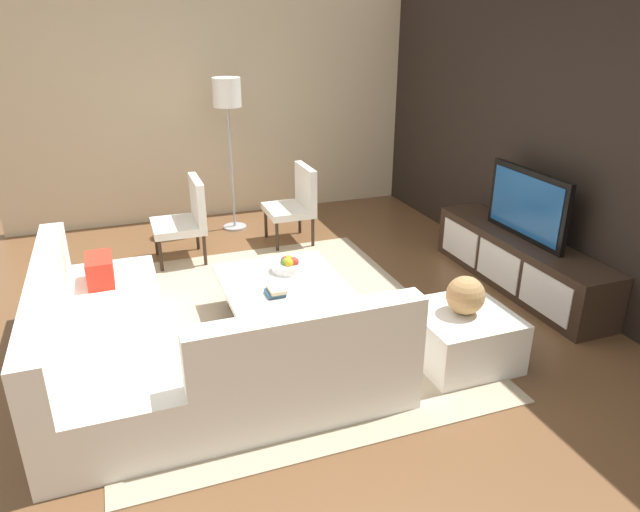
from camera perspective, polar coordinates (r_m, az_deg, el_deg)
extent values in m
plane|color=brown|center=(4.82, -4.43, -7.22)|extent=(14.00, 14.00, 0.00)
cube|color=black|center=(5.62, 23.11, 10.69)|extent=(6.40, 0.12, 2.80)
cube|color=beige|center=(7.42, -10.25, 14.62)|extent=(0.12, 5.20, 2.80)
cube|color=tan|center=(4.90, -4.75, -6.62)|extent=(3.30, 2.73, 0.01)
cube|color=#332319|center=(5.75, 19.15, -0.58)|extent=(2.10, 0.47, 0.50)
cube|color=white|center=(6.09, 13.69, 1.35)|extent=(0.59, 0.01, 0.35)
cube|color=white|center=(5.61, 17.23, -0.91)|extent=(0.59, 0.01, 0.35)
cube|color=white|center=(5.16, 21.41, -3.58)|extent=(0.59, 0.01, 0.35)
cube|color=black|center=(5.56, 19.90, 4.82)|extent=(1.02, 0.05, 0.64)
cube|color=#194C8C|center=(5.54, 19.66, 4.80)|extent=(0.92, 0.01, 0.54)
cube|color=white|center=(4.42, -20.36, -8.52)|extent=(2.29, 0.85, 0.42)
cube|color=white|center=(4.27, -25.57, -4.36)|extent=(2.29, 0.18, 0.39)
cube|color=white|center=(3.93, -2.67, -11.21)|extent=(0.85, 1.48, 0.42)
cube|color=white|center=(3.44, -1.09, -8.51)|extent=(0.18, 1.48, 0.39)
cube|color=red|center=(4.90, -21.02, -1.30)|extent=(0.36, 0.20, 0.22)
cube|color=red|center=(3.91, 2.49, -7.24)|extent=(0.60, 0.44, 0.06)
cube|color=#332319|center=(4.85, -3.67, -4.78)|extent=(0.86, 0.78, 0.33)
cube|color=white|center=(4.76, -3.73, -2.75)|extent=(1.08, 0.98, 0.05)
cylinder|color=#332319|center=(6.44, -15.98, 1.73)|extent=(0.04, 0.04, 0.38)
cylinder|color=#332319|center=(5.98, -15.56, 0.17)|extent=(0.04, 0.04, 0.38)
cylinder|color=#332319|center=(6.48, -12.09, 2.24)|extent=(0.04, 0.04, 0.38)
cylinder|color=#332319|center=(6.02, -11.38, 0.72)|extent=(0.04, 0.04, 0.38)
cube|color=white|center=(6.16, -13.92, 2.89)|extent=(0.57, 0.52, 0.08)
cube|color=white|center=(6.10, -12.09, 5.49)|extent=(0.57, 0.08, 0.45)
cylinder|color=#A5A5AA|center=(7.13, -8.45, 2.89)|extent=(0.28, 0.28, 0.02)
cylinder|color=#A5A5AA|center=(6.92, -8.79, 8.56)|extent=(0.03, 0.03, 1.43)
cylinder|color=white|center=(6.76, -9.25, 15.76)|extent=(0.32, 0.32, 0.32)
cube|color=white|center=(4.43, 13.82, -7.75)|extent=(0.70, 0.70, 0.40)
cylinder|color=silver|center=(4.92, -3.23, -1.10)|extent=(0.28, 0.28, 0.07)
sphere|color=gold|center=(4.87, -3.10, -0.70)|extent=(0.08, 0.08, 0.08)
sphere|color=#B23326|center=(4.89, -2.59, -0.58)|extent=(0.08, 0.08, 0.08)
sphere|color=gold|center=(4.93, -3.15, -0.38)|extent=(0.09, 0.09, 0.09)
sphere|color=#B23326|center=(4.92, -3.49, -0.46)|extent=(0.08, 0.08, 0.08)
sphere|color=#4C8C33|center=(4.89, -3.43, -0.65)|extent=(0.08, 0.08, 0.08)
cylinder|color=#332319|center=(6.72, -5.41, 3.40)|extent=(0.04, 0.04, 0.38)
cylinder|color=#332319|center=(6.29, -4.29, 2.08)|extent=(0.04, 0.04, 0.38)
cylinder|color=#332319|center=(6.83, -2.03, 3.81)|extent=(0.04, 0.04, 0.38)
cylinder|color=#332319|center=(6.41, -0.72, 2.53)|extent=(0.04, 0.04, 0.38)
cube|color=white|center=(6.49, -3.15, 4.56)|extent=(0.55, 0.50, 0.08)
cube|color=white|center=(6.48, -1.44, 6.99)|extent=(0.55, 0.08, 0.45)
sphere|color=#AD8451|center=(4.28, 14.24, -3.80)|extent=(0.28, 0.28, 0.28)
cube|color=#2D516B|center=(4.52, -4.49, -3.67)|extent=(0.15, 0.14, 0.03)
cube|color=#CCB78C|center=(4.51, -4.33, -3.30)|extent=(0.18, 0.13, 0.03)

